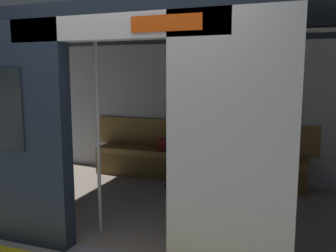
# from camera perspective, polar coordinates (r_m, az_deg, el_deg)

# --- Properties ---
(train_car) EXTENTS (6.40, 2.97, 2.21)m
(train_car) POSITION_cam_1_polar(r_m,az_deg,el_deg) (4.23, -0.70, 6.52)
(train_car) COLOR #ADAFB5
(train_car) RESTS_ON ground_plane
(bench_seat) EXTENTS (3.23, 0.44, 0.44)m
(bench_seat) POSITION_cam_1_polar(r_m,az_deg,el_deg) (5.45, 4.20, -5.29)
(bench_seat) COLOR olive
(bench_seat) RESTS_ON ground_plane
(person_seated) EXTENTS (0.55, 0.71, 1.17)m
(person_seated) POSITION_cam_1_polar(r_m,az_deg,el_deg) (5.36, 3.18, -1.96)
(person_seated) COLOR #CC5933
(person_seated) RESTS_ON ground_plane
(handbag) EXTENTS (0.26, 0.15, 0.17)m
(handbag) POSITION_cam_1_polar(r_m,az_deg,el_deg) (5.61, -0.16, -2.92)
(handbag) COLOR maroon
(handbag) RESTS_ON bench_seat
(book) EXTENTS (0.23, 0.26, 0.03)m
(book) POSITION_cam_1_polar(r_m,az_deg,el_deg) (5.43, 7.22, -4.11)
(book) COLOR gold
(book) RESTS_ON bench_seat
(grab_pole_door) EXTENTS (0.04, 0.04, 2.07)m
(grab_pole_door) POSITION_cam_1_polar(r_m,az_deg,el_deg) (3.64, -11.10, -1.08)
(grab_pole_door) COLOR silver
(grab_pole_door) RESTS_ON ground_plane
(grab_pole_far) EXTENTS (0.04, 0.04, 2.07)m
(grab_pole_far) POSITION_cam_1_polar(r_m,az_deg,el_deg) (3.37, 2.30, -1.67)
(grab_pole_far) COLOR silver
(grab_pole_far) RESTS_ON ground_plane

